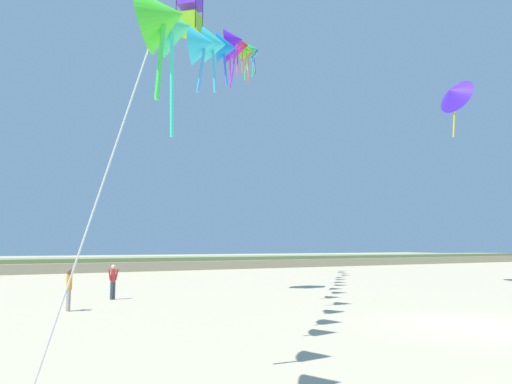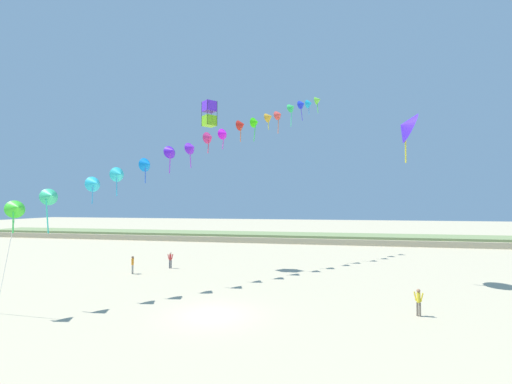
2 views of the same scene
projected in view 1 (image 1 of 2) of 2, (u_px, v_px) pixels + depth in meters
The scene contains 7 objects.
ground_plane at pixel (477, 327), 14.88m from camera, with size 240.00×240.00×0.00m, color #C1B28E.
dune_ridge at pixel (151, 263), 50.99m from camera, with size 120.00×8.65×1.35m.
person_near_right at pixel (69, 287), 18.53m from camera, with size 0.23×0.60×1.70m.
person_mid_center at pixel (113, 279), 22.53m from camera, with size 0.58×0.30×1.70m.
kite_banner_string at pixel (241, 49), 25.99m from camera, with size 19.89×31.55×21.65m.
large_kite_low_lead at pixel (190, 12), 26.80m from camera, with size 1.72×1.72×2.62m.
large_kite_mid_trail at pixel (453, 94), 32.62m from camera, with size 1.96×2.73×4.55m.
Camera 1 is at (-13.50, -10.19, 2.65)m, focal length 32.00 mm.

